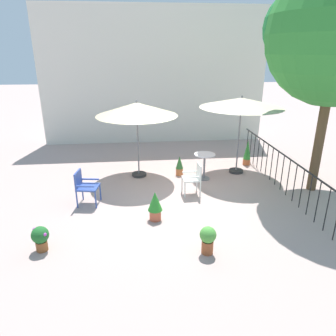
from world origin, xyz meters
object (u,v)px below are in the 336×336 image
patio_chair_0 (85,185)px  potted_plant_0 (208,238)px  potted_plant_2 (247,153)px  patio_umbrella_1 (242,103)px  patio_umbrella_0 (137,110)px  potted_plant_1 (179,166)px  potted_plant_3 (40,237)px  potted_plant_4 (155,205)px  patio_chair_1 (194,177)px  cafe_table_0 (204,162)px

patio_chair_0 → potted_plant_0: patio_chair_0 is taller
patio_chair_0 → potted_plant_2: (4.97, 2.38, -0.09)m
potted_plant_0 → patio_umbrella_1: bearing=65.7°
patio_umbrella_0 → potted_plant_1: bearing=-3.3°
patio_umbrella_0 → potted_plant_3: 4.47m
potted_plant_4 → potted_plant_1: bearing=70.9°
potted_plant_3 → patio_umbrella_0: bearing=62.2°
potted_plant_0 → patio_chair_1: bearing=85.5°
cafe_table_0 → patio_chair_0: size_ratio=0.90×
patio_umbrella_1 → patio_chair_0: bearing=-158.6°
potted_plant_0 → potted_plant_2: (2.39, 4.69, 0.10)m
patio_umbrella_0 → potted_plant_4: (0.33, -2.71, -1.65)m
patio_chair_1 → potted_plant_0: 2.60m
patio_chair_0 → potted_plant_3: bearing=-106.6°
potted_plant_3 → potted_plant_0: bearing=-7.4°
cafe_table_0 → potted_plant_0: bearing=-101.0°
patio_umbrella_1 → potted_plant_2: size_ratio=2.88×
patio_umbrella_1 → potted_plant_4: patio_umbrella_1 is taller
patio_umbrella_0 → potted_plant_0: 4.57m
patio_umbrella_1 → patio_chair_0: 5.01m
patio_umbrella_1 → potted_plant_1: bearing=-178.2°
patio_chair_1 → potted_plant_2: bearing=43.9°
patio_chair_1 → potted_plant_2: 3.03m
patio_umbrella_1 → patio_chair_1: patio_umbrella_1 is taller
potted_plant_2 → potted_plant_3: 7.00m
potted_plant_2 → potted_plant_0: bearing=-117.0°
patio_chair_0 → potted_plant_4: (1.68, -0.97, -0.13)m
potted_plant_0 → potted_plant_3: potted_plant_0 is taller
cafe_table_0 → potted_plant_3: bearing=-140.3°
potted_plant_0 → potted_plant_4: bearing=123.9°
patio_chair_0 → patio_chair_1: bearing=5.6°
patio_umbrella_1 → potted_plant_0: patio_umbrella_1 is taller
patio_chair_0 → potted_plant_0: size_ratio=1.56×
cafe_table_0 → patio_chair_0: patio_chair_0 is taller
cafe_table_0 → potted_plant_2: 2.01m
patio_umbrella_1 → potted_plant_0: 4.80m
patio_chair_0 → potted_plant_2: size_ratio=1.01×
patio_chair_1 → patio_umbrella_1: bearing=41.8°
potted_plant_1 → potted_plant_3: 4.77m
potted_plant_3 → potted_plant_1: bearing=48.5°
patio_umbrella_0 → potted_plant_3: (-1.92, -3.64, -1.74)m
potted_plant_1 → potted_plant_2: (2.38, 0.71, 0.11)m
cafe_table_0 → potted_plant_4: size_ratio=1.12×
potted_plant_1 → potted_plant_4: size_ratio=0.88×
patio_chair_0 → patio_chair_1: (2.78, 0.27, -0.01)m
patio_umbrella_0 → potted_plant_2: size_ratio=2.75×
patio_umbrella_0 → potted_plant_0: bearing=-73.1°
patio_umbrella_0 → patio_chair_1: bearing=-45.6°
patio_umbrella_1 → potted_plant_1: patio_umbrella_1 is taller
cafe_table_0 → patio_umbrella_0: bearing=166.9°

